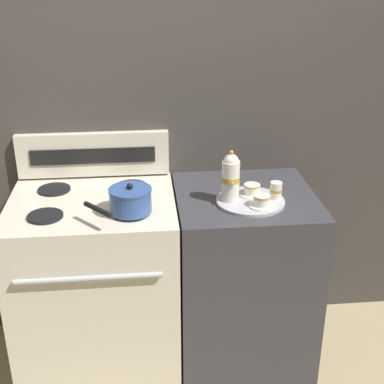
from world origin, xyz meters
The scene contains 11 objects.
ground_plane centered at (0.00, 0.00, 0.00)m, with size 6.00×6.00×0.00m, color tan.
wall_back centered at (0.00, 0.35, 1.10)m, with size 6.00×0.05×2.20m.
stove centered at (-0.34, 0.00, 0.46)m, with size 0.79×0.69×0.93m.
control_panel centered at (-0.34, 0.30, 1.05)m, with size 0.77×0.05×0.23m.
side_counter centered at (0.40, 0.00, 0.46)m, with size 0.67×0.66×0.92m.
saucepan centered at (-0.16, -0.15, 0.99)m, with size 0.30×0.29×0.14m.
serving_tray centered at (0.40, -0.09, 0.93)m, with size 0.32×0.32×0.01m.
teapot centered at (0.31, -0.08, 1.05)m, with size 0.08×0.14×0.24m.
teacup_left centered at (0.42, -0.03, 0.96)m, with size 0.12×0.12×0.05m.
teacup_right centered at (0.44, -0.16, 0.96)m, with size 0.12×0.12×0.05m.
creamer_jug centered at (0.52, -0.08, 0.97)m, with size 0.06×0.06×0.08m.
Camera 1 is at (-0.10, -2.32, 1.98)m, focal length 50.00 mm.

